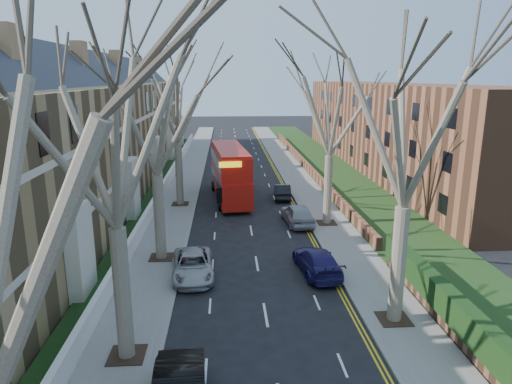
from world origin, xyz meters
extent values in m
cube|color=slate|center=(-6.00, 39.00, 0.06)|extent=(3.00, 102.00, 0.12)
cube|color=slate|center=(6.00, 39.00, 0.06)|extent=(3.00, 102.00, 0.12)
cube|color=olive|center=(-13.80, 31.00, 5.00)|extent=(9.00, 78.00, 10.00)
cube|color=#2C2F36|center=(-13.80, 31.00, 11.00)|extent=(4.67, 78.00, 4.67)
cube|color=beige|center=(-9.35, 31.00, 3.50)|extent=(0.12, 78.00, 0.35)
cube|color=beige|center=(-9.35, 31.00, 7.00)|extent=(0.12, 78.00, 0.35)
cube|color=brown|center=(17.50, 43.00, 5.00)|extent=(8.00, 54.00, 10.00)
cube|color=brown|center=(7.70, 43.00, 0.57)|extent=(0.35, 54.00, 0.90)
cube|color=white|center=(-7.65, 31.00, 0.62)|extent=(0.30, 78.00, 1.00)
cube|color=#1D3A15|center=(10.50, 39.00, 0.15)|extent=(6.00, 102.00, 0.06)
cylinder|color=brown|center=(-5.70, 6.00, 2.75)|extent=(0.64, 0.64, 5.25)
cube|color=#2D2116|center=(-5.70, 6.00, 0.14)|extent=(1.40, 1.40, 0.05)
cylinder|color=brown|center=(-5.70, 16.00, 2.66)|extent=(0.64, 0.64, 5.07)
cube|color=#2D2116|center=(-5.70, 16.00, 0.14)|extent=(1.40, 1.40, 0.05)
cylinder|color=brown|center=(-5.70, 28.00, 2.75)|extent=(0.60, 0.60, 5.25)
cube|color=#2D2116|center=(-5.70, 28.00, 0.14)|extent=(1.40, 1.40, 0.05)
cylinder|color=brown|center=(5.70, 8.00, 2.75)|extent=(0.64, 0.64, 5.25)
cube|color=#2D2116|center=(5.70, 8.00, 0.14)|extent=(1.40, 1.40, 0.05)
cylinder|color=brown|center=(5.70, 22.00, 2.66)|extent=(0.60, 0.60, 5.07)
cube|color=#2D2116|center=(5.70, 22.00, 0.14)|extent=(1.40, 1.40, 0.05)
cube|color=#B1150C|center=(-1.40, 29.88, 1.45)|extent=(3.62, 11.17, 2.19)
cube|color=#B1150C|center=(-1.40, 29.88, 3.54)|extent=(3.57, 10.62, 1.99)
cube|color=black|center=(-1.40, 29.88, 1.90)|extent=(3.55, 10.30, 0.90)
cube|color=black|center=(-1.40, 29.88, 3.64)|extent=(3.53, 10.08, 0.90)
imported|color=#A2A2A7|center=(-3.63, 13.42, 0.66)|extent=(2.54, 4.88, 1.31)
imported|color=#1E1855|center=(3.27, 13.46, 0.70)|extent=(2.40, 4.95, 1.39)
imported|color=#97989F|center=(3.52, 22.26, 0.78)|extent=(2.26, 4.72, 1.56)
imported|color=black|center=(3.31, 29.77, 0.66)|extent=(1.67, 4.10, 1.32)
camera|label=1|loc=(-1.70, -10.02, 10.68)|focal=32.00mm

